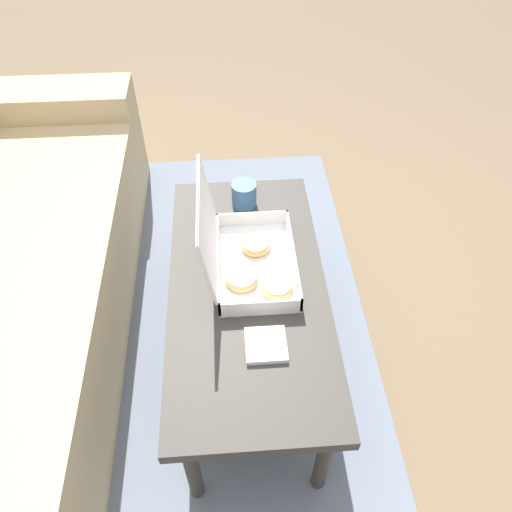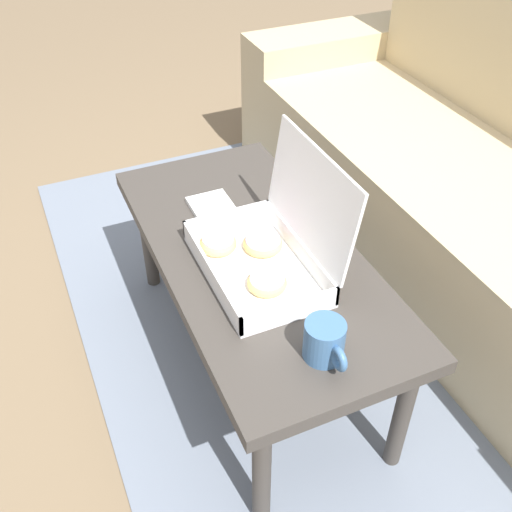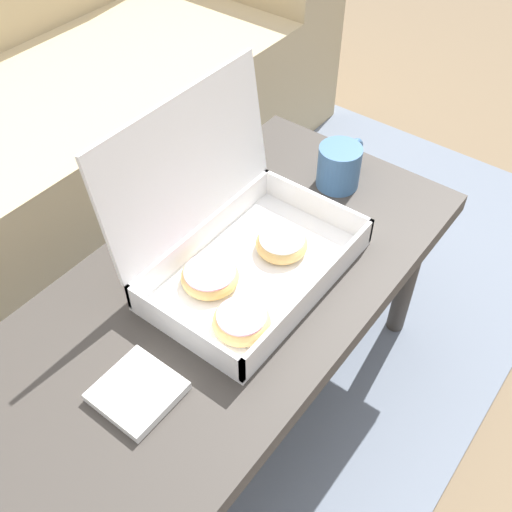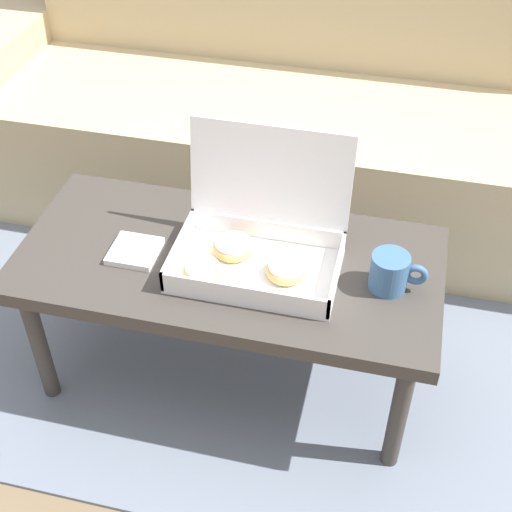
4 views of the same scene
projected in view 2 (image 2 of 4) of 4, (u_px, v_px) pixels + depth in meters
ground_plane at (288, 348)px, 1.90m from camera, size 12.00×12.00×0.00m
area_rug at (369, 320)px, 1.99m from camera, size 2.54×1.79×0.01m
couch at (509, 209)px, 1.95m from camera, size 2.42×0.77×0.93m
coffee_table at (255, 264)px, 1.62m from camera, size 1.05×0.50×0.44m
pastry_box at (265, 246)px, 1.50m from camera, size 0.40×0.29×0.31m
coffee_mug at (325, 341)px, 1.28m from camera, size 0.13×0.09×0.09m
napkin_stack at (211, 205)px, 1.73m from camera, size 0.12×0.12×0.02m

